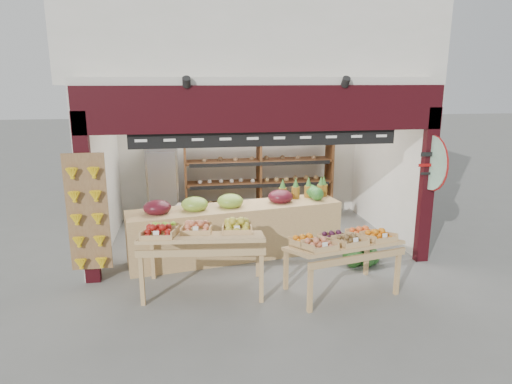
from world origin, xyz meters
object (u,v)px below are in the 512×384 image
object	(u,v)px
watermelon_pile	(360,253)
cardboard_stack	(197,225)
display_table_left	(195,234)
display_table_right	(342,242)
refrigerator	(163,184)
mid_counter	(236,229)
back_shelving	(259,166)

from	to	relation	value
watermelon_pile	cardboard_stack	bearing A→B (deg)	146.41
display_table_left	display_table_right	world-z (taller)	display_table_left
refrigerator	watermelon_pile	size ratio (longest dim) A/B	2.58
mid_counter	display_table_right	xyz separation A→B (m)	(1.38, -1.62, 0.27)
back_shelving	refrigerator	distance (m)	2.13
refrigerator	display_table_left	world-z (taller)	refrigerator
cardboard_stack	display_table_left	size ratio (longest dim) A/B	0.56
cardboard_stack	display_table_right	bearing A→B (deg)	-54.28
back_shelving	display_table_left	distance (m)	3.64
back_shelving	cardboard_stack	bearing A→B (deg)	-146.73
mid_counter	refrigerator	bearing A→B (deg)	120.54
cardboard_stack	watermelon_pile	bearing A→B (deg)	-33.59
display_table_right	cardboard_stack	bearing A→B (deg)	125.72
display_table_right	watermelon_pile	xyz separation A→B (m)	(0.71, 1.01, -0.61)
refrigerator	watermelon_pile	bearing A→B (deg)	-39.60
cardboard_stack	display_table_right	distance (m)	3.53
refrigerator	mid_counter	world-z (taller)	refrigerator
cardboard_stack	refrigerator	bearing A→B (deg)	123.05
display_table_left	watermelon_pile	distance (m)	2.96
back_shelving	display_table_left	xyz separation A→B (m)	(-1.50, -3.30, -0.36)
display_table_right	watermelon_pile	world-z (taller)	display_table_right
mid_counter	watermelon_pile	world-z (taller)	mid_counter
display_table_right	watermelon_pile	bearing A→B (deg)	54.92
refrigerator	mid_counter	xyz separation A→B (m)	(1.33, -2.25, -0.35)
refrigerator	cardboard_stack	size ratio (longest dim) A/B	1.65
back_shelving	refrigerator	world-z (taller)	back_shelving
watermelon_pile	display_table_right	bearing A→B (deg)	-125.08
refrigerator	display_table_right	world-z (taller)	refrigerator
back_shelving	refrigerator	size ratio (longest dim) A/B	1.90
display_table_left	mid_counter	bearing A→B (deg)	57.43
display_table_left	back_shelving	bearing A→B (deg)	65.48
refrigerator	cardboard_stack	distance (m)	1.38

